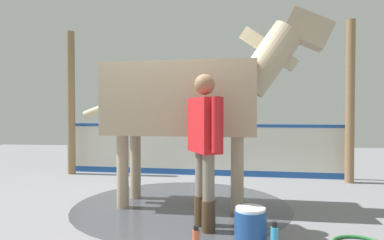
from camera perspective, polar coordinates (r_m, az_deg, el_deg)
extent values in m
cube|color=gray|center=(4.85, -4.15, -14.27)|extent=(16.00, 16.00, 0.02)
cylinder|color=#42444C|center=(4.81, -1.71, -14.25)|extent=(2.99, 2.99, 0.00)
cube|color=silver|center=(6.91, 1.90, -5.30)|extent=(5.61, 0.45, 0.99)
cube|color=#1E4C99|center=(6.87, 1.90, -0.93)|extent=(5.61, 0.48, 0.06)
cube|color=#1E4C99|center=(6.97, 1.89, -8.87)|extent=(5.61, 0.46, 0.12)
cylinder|color=olive|center=(6.76, 25.34, 2.86)|extent=(0.16, 0.16, 2.98)
cylinder|color=olive|center=(7.45, -19.91, 2.76)|extent=(0.16, 0.16, 2.98)
cube|color=tan|center=(4.64, -1.72, 3.48)|extent=(2.08, 1.09, 0.95)
cylinder|color=tan|center=(4.88, 7.86, -8.10)|extent=(0.16, 0.16, 0.99)
cylinder|color=tan|center=(4.36, 7.68, -9.23)|extent=(0.16, 0.16, 0.99)
cylinder|color=tan|center=(5.15, -9.62, -7.61)|extent=(0.16, 0.16, 0.99)
cylinder|color=tan|center=(4.66, -11.74, -8.56)|extent=(0.16, 0.16, 0.99)
cylinder|color=tan|center=(4.61, 12.97, 9.98)|extent=(0.91, 0.49, 1.00)
cube|color=#C6B793|center=(4.63, 12.97, 11.73)|extent=(0.78, 0.11, 0.62)
cube|color=tan|center=(4.74, 19.04, 14.36)|extent=(0.67, 0.33, 0.56)
cylinder|color=#C6B793|center=(4.97, -14.38, 2.15)|extent=(0.71, 0.17, 0.35)
cylinder|color=#47331E|center=(3.76, 2.83, -16.06)|extent=(0.15, 0.15, 0.34)
cylinder|color=slate|center=(3.66, 2.84, -9.68)|extent=(0.13, 0.13, 0.51)
cylinder|color=#47331E|center=(3.96, 1.49, -15.16)|extent=(0.15, 0.15, 0.34)
cylinder|color=slate|center=(3.86, 1.49, -9.09)|extent=(0.13, 0.13, 0.51)
cube|color=red|center=(3.70, 2.15, -0.86)|extent=(0.42, 0.54, 0.60)
cylinder|color=red|center=(3.42, 4.10, -0.78)|extent=(0.09, 0.09, 0.57)
cylinder|color=red|center=(3.97, 0.48, -0.49)|extent=(0.09, 0.09, 0.57)
sphere|color=#936B4C|center=(3.71, 2.16, 6.07)|extent=(0.23, 0.23, 0.23)
cylinder|color=#1E478C|center=(3.52, 9.93, -17.46)|extent=(0.32, 0.32, 0.32)
cylinder|color=white|center=(3.47, 9.94, -14.71)|extent=(0.29, 0.29, 0.03)
cylinder|color=#3399CC|center=(3.40, 13.85, -19.08)|extent=(0.07, 0.07, 0.22)
cylinder|color=black|center=(3.35, 13.87, -16.91)|extent=(0.05, 0.05, 0.05)
cylinder|color=#CC5933|center=(3.37, 0.68, -19.66)|extent=(0.07, 0.07, 0.18)
cylinder|color=black|center=(3.33, 0.68, -17.93)|extent=(0.05, 0.05, 0.04)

